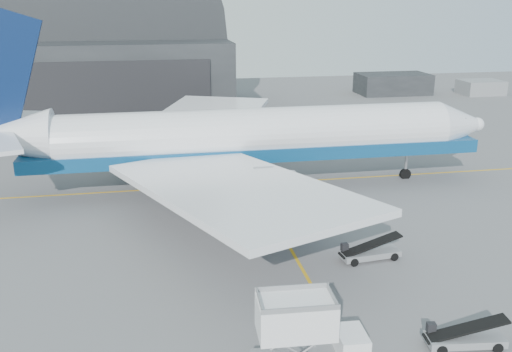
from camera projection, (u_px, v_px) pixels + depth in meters
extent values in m
plane|color=#565659|center=(302.00, 269.00, 40.96)|extent=(200.00, 200.00, 0.00)
cube|color=#CA9513|center=(253.00, 184.00, 59.71)|extent=(80.00, 0.25, 0.02)
cube|color=#CA9513|center=(310.00, 282.00, 39.08)|extent=(0.25, 40.00, 0.02)
cube|color=black|center=(78.00, 75.00, 96.25)|extent=(50.00, 28.00, 12.00)
cube|color=black|center=(68.00, 95.00, 83.34)|extent=(42.00, 0.40, 9.50)
cube|color=black|center=(392.00, 94.00, 115.09)|extent=(14.00, 8.00, 4.00)
cube|color=gray|center=(480.00, 94.00, 114.31)|extent=(8.00, 6.00, 2.80)
cylinder|color=white|center=(257.00, 134.00, 56.96)|extent=(38.96, 5.19, 5.19)
cone|color=white|center=(458.00, 125.00, 60.77)|extent=(4.76, 5.19, 5.19)
sphere|color=white|center=(477.00, 124.00, 61.15)|extent=(1.51, 1.51, 1.51)
cone|color=white|center=(11.00, 138.00, 52.70)|extent=(7.57, 5.19, 5.19)
cube|color=black|center=(448.00, 120.00, 60.35)|extent=(2.81, 2.38, 0.76)
cube|color=navy|center=(257.00, 150.00, 57.46)|extent=(45.45, 5.25, 1.30)
cube|color=white|center=(234.00, 187.00, 44.35)|extent=(19.95, 26.53, 1.58)
cube|color=white|center=(202.00, 120.00, 68.70)|extent=(19.95, 26.53, 1.58)
cube|color=white|center=(15.00, 120.00, 56.98)|extent=(6.62, 9.06, 0.38)
cylinder|color=gray|center=(263.00, 188.00, 49.50)|extent=(5.63, 2.92, 2.92)
cylinder|color=gray|center=(234.00, 141.00, 65.73)|extent=(5.63, 2.92, 2.92)
cylinder|color=#A5A5AA|center=(406.00, 165.00, 61.02)|extent=(0.30, 0.30, 3.03)
cylinder|color=black|center=(405.00, 174.00, 61.33)|extent=(1.19, 0.38, 1.19)
cylinder|color=black|center=(242.00, 194.00, 54.85)|extent=(1.41, 0.49, 1.41)
cylinder|color=black|center=(232.00, 173.00, 61.34)|extent=(1.41, 0.49, 1.41)
cube|color=silver|center=(351.00, 345.00, 29.93)|extent=(1.60, 2.22, 1.50)
cube|color=black|center=(364.00, 340.00, 29.95)|extent=(0.16, 1.78, 0.84)
cube|color=silver|center=(296.00, 317.00, 28.97)|extent=(4.04, 2.53, 1.87)
cylinder|color=black|center=(340.00, 349.00, 31.09)|extent=(0.76, 0.32, 0.75)
cube|color=black|center=(234.00, 208.00, 51.35)|extent=(4.41, 3.29, 0.88)
cube|color=silver|center=(240.00, 199.00, 51.39)|extent=(1.86, 2.11, 0.88)
cylinder|color=black|center=(252.00, 210.00, 51.22)|extent=(0.95, 0.61, 0.88)
cylinder|color=black|center=(242.00, 204.00, 52.85)|extent=(0.95, 0.61, 0.88)
cylinder|color=black|center=(225.00, 216.00, 49.94)|extent=(0.95, 0.61, 0.88)
cylinder|color=black|center=(215.00, 209.00, 51.58)|extent=(0.95, 0.61, 0.88)
cube|color=gray|center=(465.00, 339.00, 31.84)|extent=(4.47, 1.95, 0.44)
cube|color=black|center=(466.00, 329.00, 31.63)|extent=(4.69, 1.50, 1.26)
cube|color=black|center=(431.00, 328.00, 32.09)|extent=(0.53, 0.45, 0.59)
cylinder|color=black|center=(497.00, 348.00, 31.33)|extent=(0.61, 0.31, 0.59)
cylinder|color=black|center=(486.00, 334.00, 32.64)|extent=(0.61, 0.31, 0.59)
cylinder|color=black|center=(442.00, 350.00, 31.12)|extent=(0.61, 0.31, 0.59)
cylinder|color=black|center=(433.00, 336.00, 32.43)|extent=(0.61, 0.31, 0.59)
cube|color=gray|center=(370.00, 254.00, 42.43)|extent=(4.62, 1.99, 0.46)
cube|color=black|center=(371.00, 245.00, 42.21)|extent=(4.85, 1.52, 1.30)
cube|color=black|center=(345.00, 247.00, 42.29)|extent=(0.55, 0.46, 0.61)
cylinder|color=black|center=(394.00, 257.00, 42.27)|extent=(0.63, 0.32, 0.61)
cylinder|color=black|center=(385.00, 249.00, 43.57)|extent=(0.63, 0.32, 0.61)
cylinder|color=black|center=(354.00, 262.00, 41.38)|extent=(0.63, 0.32, 0.61)
cylinder|color=black|center=(346.00, 254.00, 42.68)|extent=(0.63, 0.32, 0.61)
cube|color=#FF3C08|center=(257.00, 232.00, 47.38)|extent=(0.37, 0.37, 0.03)
cone|color=#FF3C08|center=(257.00, 230.00, 47.30)|extent=(0.37, 0.37, 0.53)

